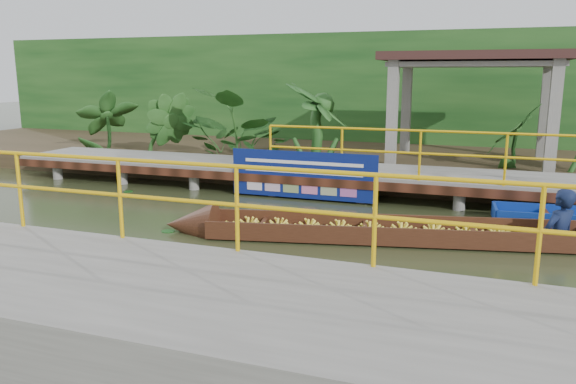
% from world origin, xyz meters
% --- Properties ---
extents(ground, '(80.00, 80.00, 0.00)m').
position_xyz_m(ground, '(0.00, 0.00, 0.00)').
color(ground, '#293018').
rests_on(ground, ground).
extents(land_strip, '(30.00, 8.00, 0.45)m').
position_xyz_m(land_strip, '(0.00, 7.50, 0.23)').
color(land_strip, '#322919').
rests_on(land_strip, ground).
extents(far_dock, '(16.00, 2.06, 1.66)m').
position_xyz_m(far_dock, '(0.02, 3.43, 0.48)').
color(far_dock, slate).
rests_on(far_dock, ground).
extents(near_dock, '(18.00, 2.40, 1.73)m').
position_xyz_m(near_dock, '(1.00, -4.20, 0.30)').
color(near_dock, slate).
rests_on(near_dock, ground).
extents(pavilion, '(4.40, 3.00, 3.00)m').
position_xyz_m(pavilion, '(3.00, 6.30, 2.82)').
color(pavilion, slate).
rests_on(pavilion, ground).
extents(foliage_backdrop, '(30.00, 0.80, 4.00)m').
position_xyz_m(foliage_backdrop, '(0.00, 10.00, 2.00)').
color(foliage_backdrop, '#144016').
rests_on(foliage_backdrop, ground).
extents(vendor_boat, '(8.55, 2.59, 2.08)m').
position_xyz_m(vendor_boat, '(2.87, 0.34, 0.26)').
color(vendor_boat, '#33190E').
rests_on(vendor_boat, ground).
extents(blue_banner, '(3.25, 0.04, 1.02)m').
position_xyz_m(blue_banner, '(-0.23, 2.48, 0.56)').
color(blue_banner, navy).
rests_on(blue_banner, ground).
extents(tropical_plants, '(14.22, 1.22, 1.53)m').
position_xyz_m(tropical_plants, '(-1.19, 5.30, 1.21)').
color(tropical_plants, '#144016').
rests_on(tropical_plants, ground).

